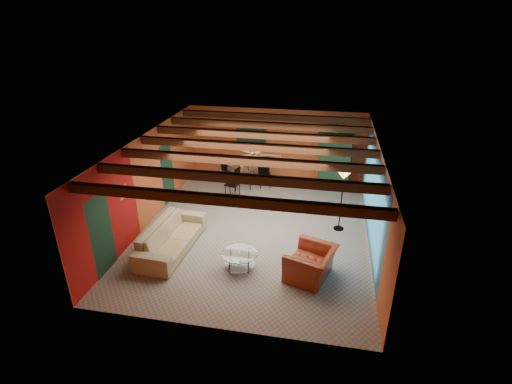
% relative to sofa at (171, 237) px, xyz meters
% --- Properties ---
extents(room, '(6.52, 8.01, 2.71)m').
position_rel_sofa_xyz_m(room, '(2.01, 1.51, 1.98)').
color(room, gray).
rests_on(room, ground).
extents(sofa, '(1.16, 2.65, 0.76)m').
position_rel_sofa_xyz_m(sofa, '(0.00, 0.00, 0.00)').
color(sofa, tan).
rests_on(sofa, ground).
extents(armchair, '(1.33, 1.43, 0.76)m').
position_rel_sofa_xyz_m(armchair, '(3.75, -0.52, 0.00)').
color(armchair, maroon).
rests_on(armchair, ground).
extents(coffee_table, '(1.05, 1.05, 0.46)m').
position_rel_sofa_xyz_m(coffee_table, '(1.99, -0.51, -0.15)').
color(coffee_table, silver).
rests_on(coffee_table, ground).
extents(dining_table, '(2.70, 2.70, 1.10)m').
position_rel_sofa_xyz_m(dining_table, '(0.97, 4.31, 0.17)').
color(dining_table, silver).
rests_on(dining_table, ground).
extents(armoire, '(1.23, 0.90, 1.95)m').
position_rel_sofa_xyz_m(armoire, '(4.21, 5.10, 0.60)').
color(armoire, brown).
rests_on(armoire, ground).
extents(floor_lamp, '(0.37, 0.37, 1.84)m').
position_rel_sofa_xyz_m(floor_lamp, '(4.44, 1.94, 0.54)').
color(floor_lamp, black).
rests_on(floor_lamp, ground).
extents(ceiling_fan, '(1.50, 1.50, 0.44)m').
position_rel_sofa_xyz_m(ceiling_fan, '(2.01, 1.40, 1.98)').
color(ceiling_fan, '#472614').
rests_on(ceiling_fan, ceiling).
extents(painting, '(1.05, 0.03, 0.65)m').
position_rel_sofa_xyz_m(painting, '(1.11, 5.36, 1.27)').
color(painting, black).
rests_on(painting, wall_back).
extents(potted_plant, '(0.52, 0.48, 0.49)m').
position_rel_sofa_xyz_m(potted_plant, '(4.21, 5.10, 1.82)').
color(potted_plant, '#26661E').
rests_on(potted_plant, armoire).
extents(vase, '(0.20, 0.20, 0.17)m').
position_rel_sofa_xyz_m(vase, '(0.97, 4.31, 0.81)').
color(vase, orange).
rests_on(vase, dining_table).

